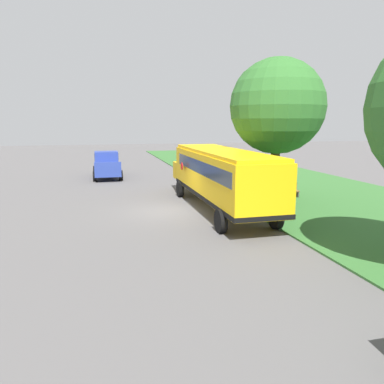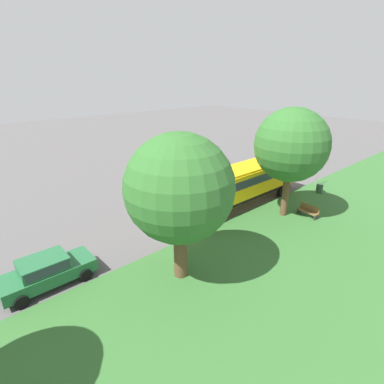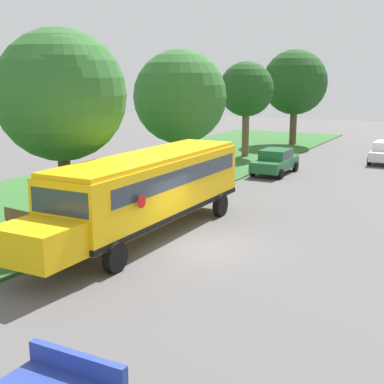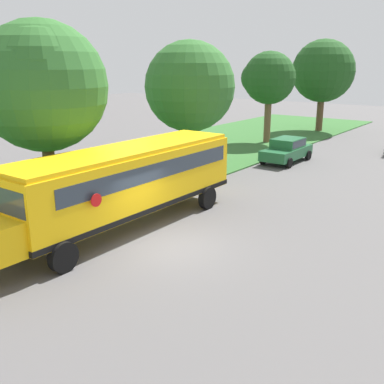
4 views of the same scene
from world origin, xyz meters
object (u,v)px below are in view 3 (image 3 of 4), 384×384
(car_green_nearest, at_px, (275,160))
(oak_tree_across_road, at_px, (295,83))
(oak_tree_beside_bus, at_px, (61,92))
(school_bus, at_px, (148,187))
(oak_tree_far_end, at_px, (244,90))
(park_bench, at_px, (21,220))
(oak_tree_roadside_mid, at_px, (181,98))

(car_green_nearest, xyz_separation_m, oak_tree_across_road, (-3.37, 14.45, 4.60))
(oak_tree_beside_bus, bearing_deg, school_bus, 14.11)
(oak_tree_far_end, distance_m, oak_tree_across_road, 8.90)
(school_bus, xyz_separation_m, oak_tree_far_end, (-4.70, 20.76, 3.17))
(car_green_nearest, bearing_deg, school_bus, -89.54)
(school_bus, distance_m, oak_tree_beside_bus, 4.98)
(oak_tree_across_road, height_order, park_bench, oak_tree_across_road)
(car_green_nearest, height_order, park_bench, car_green_nearest)
(school_bus, xyz_separation_m, car_green_nearest, (-0.12, 15.13, -1.05))
(oak_tree_roadside_mid, bearing_deg, oak_tree_beside_bus, -86.70)
(oak_tree_across_road, bearing_deg, school_bus, -83.26)
(school_bus, height_order, park_bench, school_bus)
(oak_tree_roadside_mid, bearing_deg, oak_tree_across_road, 88.65)
(oak_tree_across_road, bearing_deg, oak_tree_roadside_mid, -91.35)
(school_bus, xyz_separation_m, oak_tree_beside_bus, (-3.35, -0.84, 3.58))
(oak_tree_beside_bus, bearing_deg, car_green_nearest, 78.57)
(car_green_nearest, bearing_deg, park_bench, -105.37)
(oak_tree_beside_bus, bearing_deg, oak_tree_far_end, 93.57)
(school_bus, relative_size, oak_tree_roadside_mid, 1.64)
(school_bus, distance_m, oak_tree_roadside_mid, 10.92)
(oak_tree_far_end, bearing_deg, park_bench, -90.29)
(oak_tree_roadside_mid, relative_size, oak_tree_far_end, 1.06)
(school_bus, relative_size, park_bench, 7.53)
(school_bus, bearing_deg, oak_tree_far_end, 102.75)
(oak_tree_far_end, height_order, oak_tree_across_road, oak_tree_across_road)
(school_bus, bearing_deg, oak_tree_roadside_mid, 112.14)
(oak_tree_roadside_mid, relative_size, park_bench, 4.60)
(car_green_nearest, height_order, oak_tree_far_end, oak_tree_far_end)
(oak_tree_far_end, distance_m, park_bench, 23.17)
(oak_tree_far_end, bearing_deg, car_green_nearest, -50.91)
(school_bus, xyz_separation_m, oak_tree_roadside_mid, (-3.96, 9.73, 2.96))
(school_bus, height_order, oak_tree_roadside_mid, oak_tree_roadside_mid)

